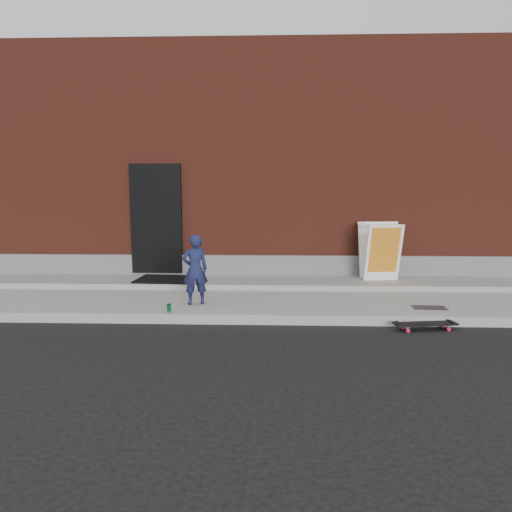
{
  "coord_description": "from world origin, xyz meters",
  "views": [
    {
      "loc": [
        -0.16,
        -7.25,
        2.05
      ],
      "look_at": [
        -0.46,
        0.8,
        0.93
      ],
      "focal_mm": 35.0,
      "sensor_mm": 36.0,
      "label": 1
    }
  ],
  "objects_px": {
    "pizza_sign": "(380,251)",
    "soda_can": "(169,308)",
    "child": "(195,270)",
    "skateboard": "(425,324)"
  },
  "relations": [
    {
      "from": "skateboard",
      "to": "pizza_sign",
      "type": "xyz_separation_m",
      "value": [
        -0.12,
        2.68,
        0.74
      ]
    },
    {
      "from": "soda_can",
      "to": "child",
      "type": "bearing_deg",
      "value": 60.41
    },
    {
      "from": "pizza_sign",
      "to": "soda_can",
      "type": "distance_m",
      "value": 4.42
    },
    {
      "from": "child",
      "to": "skateboard",
      "type": "xyz_separation_m",
      "value": [
        3.47,
        -0.85,
        -0.64
      ]
    },
    {
      "from": "pizza_sign",
      "to": "soda_can",
      "type": "height_order",
      "value": "pizza_sign"
    },
    {
      "from": "child",
      "to": "soda_can",
      "type": "bearing_deg",
      "value": 40.24
    },
    {
      "from": "child",
      "to": "skateboard",
      "type": "bearing_deg",
      "value": 146.11
    },
    {
      "from": "child",
      "to": "skateboard",
      "type": "relative_size",
      "value": 1.26
    },
    {
      "from": "pizza_sign",
      "to": "soda_can",
      "type": "relative_size",
      "value": 8.59
    },
    {
      "from": "pizza_sign",
      "to": "child",
      "type": "bearing_deg",
      "value": -151.36
    }
  ]
}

